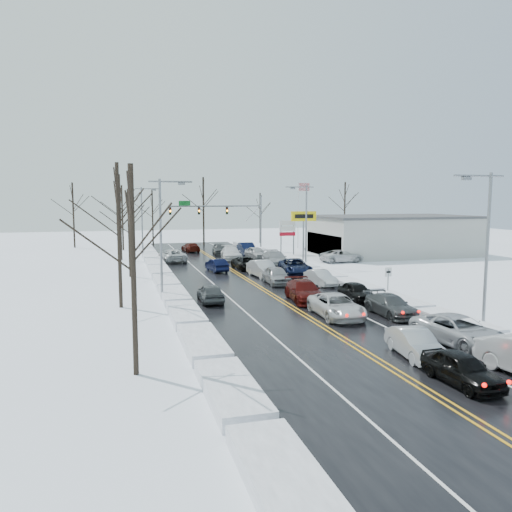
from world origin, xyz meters
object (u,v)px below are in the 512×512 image
object	(u,v)px
tires_plus_sign	(304,220)
oncoming_car_0	(217,271)
dealership_building	(392,235)
flagpole	(299,209)
traffic_signal_mast	(227,213)
queued_car_0	(461,384)

from	to	relation	value
tires_plus_sign	oncoming_car_0	xyz separation A→B (m)	(-12.23, -6.86, -4.99)
dealership_building	oncoming_car_0	bearing A→B (deg)	-160.97
flagpole	dealership_building	world-z (taller)	flagpole
flagpole	dealership_building	xyz separation A→B (m)	(8.80, -12.00, -3.27)
traffic_signal_mast	oncoming_car_0	xyz separation A→B (m)	(-5.17, -18.85, -5.48)
tires_plus_sign	oncoming_car_0	distance (m)	14.88
oncoming_car_0	queued_car_0	bearing A→B (deg)	89.19
traffic_signal_mast	flagpole	distance (m)	11.90
flagpole	queued_car_0	distance (m)	56.71
oncoming_car_0	tires_plus_sign	bearing A→B (deg)	-157.39
dealership_building	flagpole	bearing A→B (deg)	126.27
traffic_signal_mast	tires_plus_sign	bearing A→B (deg)	-59.54
traffic_signal_mast	tires_plus_sign	distance (m)	13.92
dealership_building	queued_car_0	world-z (taller)	dealership_building
flagpole	dealership_building	bearing A→B (deg)	-53.73
tires_plus_sign	dealership_building	distance (m)	13.82
flagpole	queued_car_0	size ratio (longest dim) A/B	2.56
traffic_signal_mast	dealership_building	xyz separation A→B (m)	(20.53, -9.99, -2.82)
traffic_signal_mast	tires_plus_sign	xyz separation A→B (m)	(7.05, -12.00, -0.49)
traffic_signal_mast	tires_plus_sign	size ratio (longest dim) A/B	2.21
dealership_building	tires_plus_sign	bearing A→B (deg)	-171.53
traffic_signal_mast	dealership_building	distance (m)	23.01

